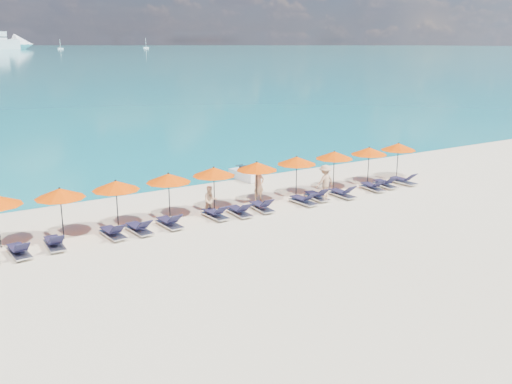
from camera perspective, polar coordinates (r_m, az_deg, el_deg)
ground at (r=25.13m, az=3.67°, el=-4.13°), size 1400.00×1400.00×0.00m
sailboat_near at (r=600.10m, az=-18.97°, el=13.44°), size 5.25×1.75×9.62m
sailboat_far at (r=642.31m, az=-10.95°, el=14.01°), size 5.86×1.95×10.74m
jetski at (r=34.58m, az=-1.09°, el=1.78°), size 1.08×2.34×0.81m
beachgoer_a at (r=29.75m, az=0.29°, el=0.71°), size 0.69×0.50×1.78m
beachgoer_b at (r=27.45m, az=-4.58°, el=-0.89°), size 0.79×0.56×1.46m
beachgoer_c at (r=30.70m, az=6.91°, el=1.06°), size 1.20×0.63×1.80m
umbrella_1 at (r=25.16m, az=-19.02°, el=-0.11°), size 2.10×2.10×2.28m
umbrella_2 at (r=25.82m, az=-13.85°, el=0.64°), size 2.10×2.10×2.28m
umbrella_3 at (r=26.75m, az=-8.75°, el=1.40°), size 2.10×2.10×2.28m
umbrella_4 at (r=27.80m, az=-4.24°, el=2.05°), size 2.10×2.10×2.28m
umbrella_5 at (r=28.95m, az=0.08°, el=2.60°), size 2.10×2.10×2.28m
umbrella_6 at (r=30.40m, az=4.09°, el=3.16°), size 2.10×2.10×2.28m
umbrella_7 at (r=32.07m, az=7.84°, el=3.68°), size 2.10×2.10×2.28m
umbrella_8 at (r=33.61m, az=11.25°, el=4.04°), size 2.10×2.10×2.28m
umbrella_9 at (r=35.38m, az=14.06°, el=4.42°), size 2.10×2.10×2.28m
lounger_1 at (r=24.24m, az=-22.62°, el=-5.44°), size 0.73×1.74×0.66m
lounger_2 at (r=24.62m, az=-19.51°, el=-4.82°), size 0.69×1.72×0.66m
lounger_3 at (r=25.21m, az=-14.11°, el=-3.94°), size 0.75×1.74×0.66m
lounger_4 at (r=25.51m, az=-11.60°, el=-3.56°), size 0.78×1.75×0.66m
lounger_5 at (r=26.08m, az=-8.64°, el=-3.02°), size 0.73×1.74×0.66m
lounger_6 at (r=27.12m, az=-4.09°, el=-2.18°), size 0.73×1.74×0.66m
lounger_7 at (r=27.50m, az=-1.66°, el=-1.91°), size 0.66×1.71×0.66m
lounger_8 at (r=28.24m, az=0.58°, el=-1.44°), size 0.73×1.74×0.66m
lounger_9 at (r=29.47m, az=4.79°, el=-0.80°), size 0.74×1.74×0.66m
lounger_10 at (r=30.36m, az=6.11°, el=-0.36°), size 0.73×1.74×0.66m
lounger_11 at (r=31.02m, az=8.65°, el=-0.12°), size 0.67×1.72×0.66m
lounger_12 at (r=32.74m, az=11.60°, el=0.54°), size 0.75×1.74×0.66m
lounger_13 at (r=33.59m, az=12.79°, el=0.84°), size 0.79×1.75×0.66m
lounger_14 at (r=34.59m, az=14.53°, el=1.13°), size 0.74×1.74×0.66m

